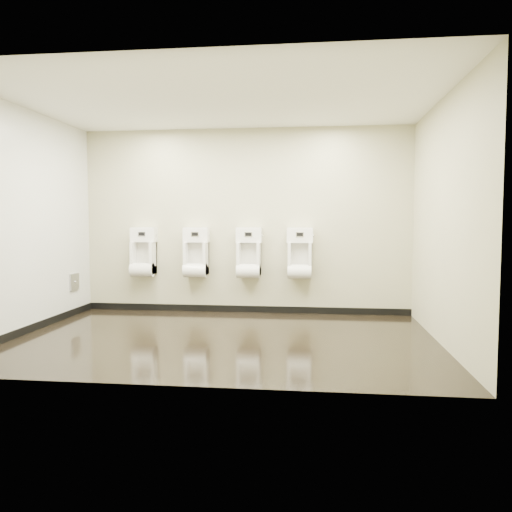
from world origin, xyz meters
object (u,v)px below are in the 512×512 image
Objects in this scene: urinal_2 at (249,257)px; urinal_1 at (196,256)px; urinal_0 at (143,256)px; access_panel at (74,282)px; urinal_3 at (300,257)px.

urinal_1 is at bearing 180.00° from urinal_2.
urinal_2 is at bearing 0.00° from urinal_0.
urinal_1 is at bearing 13.44° from access_panel.
urinal_0 is 1.00× the size of urinal_2.
urinal_0 is 0.83m from urinal_1.
urinal_1 and urinal_2 have the same top height.
access_panel is at bearing -166.56° from urinal_1.
access_panel is 0.34× the size of urinal_0.
urinal_2 is at bearing 0.00° from urinal_1.
urinal_1 is (1.75, 0.42, 0.37)m from access_panel.
urinal_3 is at bearing 0.00° from urinal_2.
urinal_2 and urinal_3 have the same top height.
urinal_2 is 0.76m from urinal_3.
access_panel is at bearing -170.73° from urinal_2.
urinal_2 is (0.81, 0.00, 0.00)m from urinal_1.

